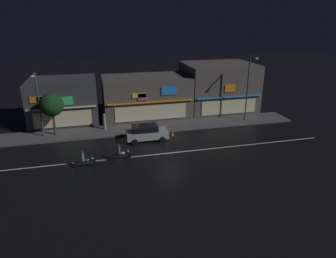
{
  "coord_description": "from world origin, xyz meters",
  "views": [
    {
      "loc": [
        -6.49,
        -25.55,
        12.26
      ],
      "look_at": [
        0.66,
        3.21,
        1.22
      ],
      "focal_mm": 32.75,
      "sensor_mm": 36.0,
      "label": 1
    }
  ],
  "objects_px": {
    "streetlamp_mid": "(249,84)",
    "traffic_cone": "(172,133)",
    "streetlamp_west": "(38,100)",
    "parked_car_near_kerb": "(146,133)",
    "motorcycle_lead": "(120,153)",
    "motorcycle_following": "(84,160)",
    "pedestrian_on_sidewalk": "(104,122)"
  },
  "relations": [
    {
      "from": "streetlamp_mid",
      "to": "traffic_cone",
      "type": "bearing_deg",
      "value": -166.03
    },
    {
      "from": "streetlamp_mid",
      "to": "streetlamp_west",
      "type": "bearing_deg",
      "value": 179.42
    },
    {
      "from": "parked_car_near_kerb",
      "to": "motorcycle_lead",
      "type": "height_order",
      "value": "parked_car_near_kerb"
    },
    {
      "from": "motorcycle_following",
      "to": "parked_car_near_kerb",
      "type": "bearing_deg",
      "value": -140.02
    },
    {
      "from": "pedestrian_on_sidewalk",
      "to": "parked_car_near_kerb",
      "type": "xyz_separation_m",
      "value": [
        4.05,
        -4.12,
        -0.13
      ]
    },
    {
      "from": "parked_car_near_kerb",
      "to": "motorcycle_following",
      "type": "relative_size",
      "value": 2.26
    },
    {
      "from": "streetlamp_mid",
      "to": "pedestrian_on_sidewalk",
      "type": "height_order",
      "value": "streetlamp_mid"
    },
    {
      "from": "pedestrian_on_sidewalk",
      "to": "parked_car_near_kerb",
      "type": "relative_size",
      "value": 0.43
    },
    {
      "from": "parked_car_near_kerb",
      "to": "motorcycle_lead",
      "type": "xyz_separation_m",
      "value": [
        -3.12,
        -3.9,
        -0.24
      ]
    },
    {
      "from": "streetlamp_mid",
      "to": "pedestrian_on_sidewalk",
      "type": "bearing_deg",
      "value": 176.67
    },
    {
      "from": "motorcycle_lead",
      "to": "traffic_cone",
      "type": "height_order",
      "value": "motorcycle_lead"
    },
    {
      "from": "motorcycle_lead",
      "to": "traffic_cone",
      "type": "xyz_separation_m",
      "value": [
        6.06,
        4.56,
        -0.36
      ]
    },
    {
      "from": "streetlamp_mid",
      "to": "motorcycle_following",
      "type": "bearing_deg",
      "value": -157.97
    },
    {
      "from": "streetlamp_west",
      "to": "streetlamp_mid",
      "type": "xyz_separation_m",
      "value": [
        23.39,
        -0.24,
        0.5
      ]
    },
    {
      "from": "streetlamp_west",
      "to": "traffic_cone",
      "type": "relative_size",
      "value": 12.39
    },
    {
      "from": "pedestrian_on_sidewalk",
      "to": "motorcycle_following",
      "type": "relative_size",
      "value": 0.96
    },
    {
      "from": "pedestrian_on_sidewalk",
      "to": "motorcycle_following",
      "type": "xyz_separation_m",
      "value": [
        -2.19,
        -8.73,
        -0.36
      ]
    },
    {
      "from": "parked_car_near_kerb",
      "to": "motorcycle_lead",
      "type": "distance_m",
      "value": 5.0
    },
    {
      "from": "streetlamp_mid",
      "to": "pedestrian_on_sidewalk",
      "type": "xyz_separation_m",
      "value": [
        -16.95,
        0.99,
        -3.69
      ]
    },
    {
      "from": "traffic_cone",
      "to": "parked_car_near_kerb",
      "type": "bearing_deg",
      "value": -167.48
    },
    {
      "from": "streetlamp_mid",
      "to": "pedestrian_on_sidewalk",
      "type": "distance_m",
      "value": 17.37
    },
    {
      "from": "motorcycle_following",
      "to": "traffic_cone",
      "type": "height_order",
      "value": "motorcycle_following"
    },
    {
      "from": "streetlamp_mid",
      "to": "traffic_cone",
      "type": "distance_m",
      "value": 11.16
    },
    {
      "from": "streetlamp_mid",
      "to": "traffic_cone",
      "type": "relative_size",
      "value": 14.15
    },
    {
      "from": "motorcycle_lead",
      "to": "traffic_cone",
      "type": "bearing_deg",
      "value": -134.57
    },
    {
      "from": "motorcycle_following",
      "to": "streetlamp_west",
      "type": "bearing_deg",
      "value": -58.42
    },
    {
      "from": "motorcycle_following",
      "to": "pedestrian_on_sidewalk",
      "type": "bearing_deg",
      "value": -100.58
    },
    {
      "from": "pedestrian_on_sidewalk",
      "to": "motorcycle_lead",
      "type": "distance_m",
      "value": 8.08
    },
    {
      "from": "streetlamp_mid",
      "to": "motorcycle_following",
      "type": "xyz_separation_m",
      "value": [
        -19.14,
        -7.74,
        -4.05
      ]
    },
    {
      "from": "streetlamp_mid",
      "to": "motorcycle_following",
      "type": "relative_size",
      "value": 4.1
    },
    {
      "from": "parked_car_near_kerb",
      "to": "streetlamp_mid",
      "type": "bearing_deg",
      "value": 13.64
    },
    {
      "from": "streetlamp_west",
      "to": "motorcycle_following",
      "type": "bearing_deg",
      "value": -61.95
    }
  ]
}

